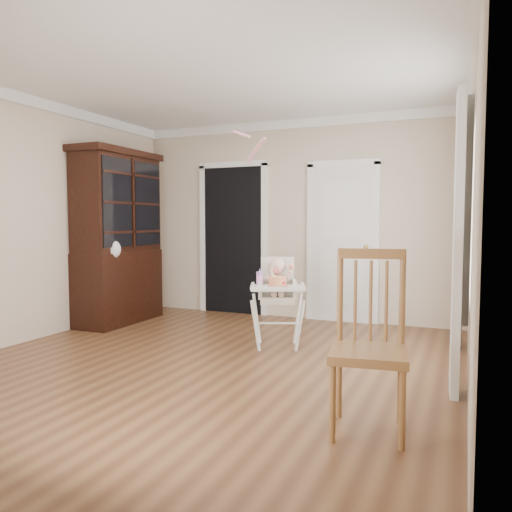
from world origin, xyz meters
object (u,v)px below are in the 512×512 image
at_px(china_cabinet, 118,237).
at_px(dining_chair, 369,347).
at_px(high_chair, 277,291).
at_px(cake, 278,282).
at_px(sippy_cup, 260,278).

relative_size(china_cabinet, dining_chair, 1.95).
bearing_deg(high_chair, cake, -90.42).
distance_m(china_cabinet, dining_chair, 4.28).
xyz_separation_m(high_chair, sippy_cup, (-0.13, -0.17, 0.15)).
relative_size(high_chair, dining_chair, 0.84).
bearing_deg(china_cabinet, sippy_cup, -14.43).
distance_m(cake, china_cabinet, 2.57).
distance_m(high_chair, sippy_cup, 0.26).
relative_size(cake, china_cabinet, 0.10).
bearing_deg(dining_chair, cake, 119.68).
distance_m(sippy_cup, china_cabinet, 2.35).
bearing_deg(cake, dining_chair, -52.22).
height_order(sippy_cup, china_cabinet, china_cabinet).
relative_size(cake, sippy_cup, 1.25).
xyz_separation_m(sippy_cup, dining_chair, (1.40, -1.58, -0.21)).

